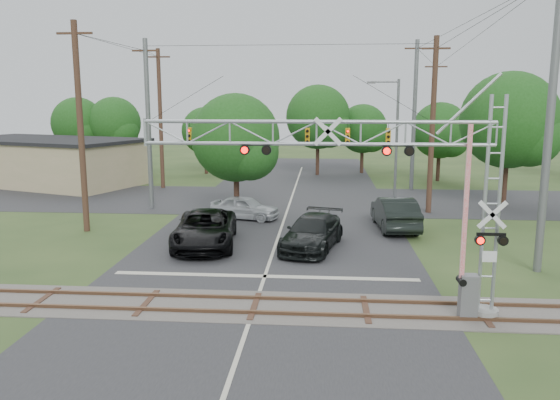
# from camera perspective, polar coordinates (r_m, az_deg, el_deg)

# --- Properties ---
(ground) EXTENTS (160.00, 160.00, 0.00)m
(ground) POSITION_cam_1_polar(r_m,az_deg,el_deg) (18.31, -3.49, -13.39)
(ground) COLOR #2E441F
(ground) RESTS_ON ground
(road_main) EXTENTS (14.00, 90.00, 0.02)m
(road_main) POSITION_cam_1_polar(r_m,az_deg,el_deg) (27.70, -0.60, -5.11)
(road_main) COLOR #2B2B2D
(road_main) RESTS_ON ground
(road_cross) EXTENTS (90.00, 12.00, 0.02)m
(road_cross) POSITION_cam_1_polar(r_m,az_deg,el_deg) (41.34, 1.14, 0.00)
(road_cross) COLOR #2B2B2D
(road_cross) RESTS_ON ground
(railroad_track) EXTENTS (90.00, 3.20, 0.17)m
(railroad_track) POSITION_cam_1_polar(r_m,az_deg,el_deg) (20.13, -2.68, -11.04)
(railroad_track) COLOR #4F4944
(railroad_track) RESTS_ON ground
(crossing_gantry) EXTENTS (12.25, 0.97, 7.57)m
(crossing_gantry) POSITION_cam_1_polar(r_m,az_deg,el_deg) (18.55, 10.86, 2.01)
(crossing_gantry) COLOR gray
(crossing_gantry) RESTS_ON ground
(traffic_signal_span) EXTENTS (19.34, 0.36, 11.50)m
(traffic_signal_span) POSITION_cam_1_polar(r_m,az_deg,el_deg) (36.68, 2.22, 7.54)
(traffic_signal_span) COLOR slate
(traffic_signal_span) RESTS_ON ground
(pickup_black) EXTENTS (3.74, 6.81, 1.81)m
(pickup_black) POSITION_cam_1_polar(r_m,az_deg,el_deg) (28.31, -7.84, -3.01)
(pickup_black) COLOR black
(pickup_black) RESTS_ON ground
(car_dark) EXTENTS (3.59, 6.12, 1.67)m
(car_dark) POSITION_cam_1_polar(r_m,az_deg,el_deg) (27.65, 3.41, -3.40)
(car_dark) COLOR black
(car_dark) RESTS_ON ground
(sedan_silver) EXTENTS (4.67, 2.81, 1.49)m
(sedan_silver) POSITION_cam_1_polar(r_m,az_deg,el_deg) (34.59, -3.70, -0.79)
(sedan_silver) COLOR #B4B8BC
(sedan_silver) RESTS_ON ground
(suv_dark) EXTENTS (2.40, 5.87, 1.89)m
(suv_dark) POSITION_cam_1_polar(r_m,az_deg,el_deg) (32.55, 11.91, -1.33)
(suv_dark) COLOR black
(suv_dark) RESTS_ON ground
(commercial_building) EXTENTS (19.55, 14.30, 4.10)m
(commercial_building) POSITION_cam_1_polar(r_m,az_deg,el_deg) (53.96, -23.31, 3.76)
(commercial_building) COLOR tan
(commercial_building) RESTS_ON ground
(streetlight) EXTENTS (2.40, 0.25, 8.99)m
(streetlight) POSITION_cam_1_polar(r_m,az_deg,el_deg) (41.60, 11.87, 6.81)
(streetlight) COLOR slate
(streetlight) RESTS_ON ground
(utility_poles) EXTENTS (25.84, 27.83, 13.13)m
(utility_poles) POSITION_cam_1_polar(r_m,az_deg,el_deg) (39.03, 4.78, 8.41)
(utility_poles) COLOR #452D1F
(utility_poles) RESTS_ON ground
(treeline) EXTENTS (56.50, 28.98, 9.44)m
(treeline) POSITION_cam_1_polar(r_m,az_deg,el_deg) (50.58, 4.08, 7.86)
(treeline) COLOR #382319
(treeline) RESTS_ON ground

